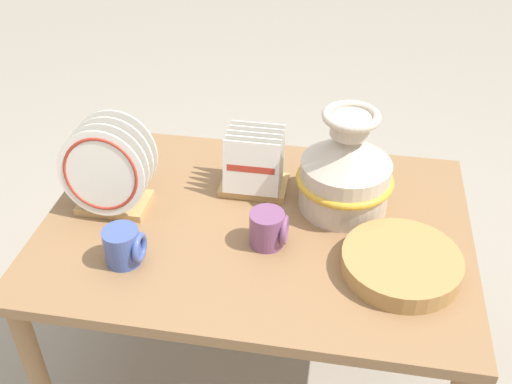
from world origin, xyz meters
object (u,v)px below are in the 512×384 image
object	(u,v)px
dish_rack_round_plates	(109,173)
mug_plum_glaze	(269,229)
dish_rack_square_plates	(254,169)
mug_cobalt_glaze	(124,246)
ceramic_vase	(346,169)
wicker_charger_stack	(401,263)

from	to	relation	value
dish_rack_round_plates	mug_plum_glaze	xyz separation A→B (m)	(0.48, -0.08, -0.07)
dish_rack_round_plates	mug_plum_glaze	bearing A→B (deg)	-9.59
dish_rack_square_plates	mug_cobalt_glaze	world-z (taller)	dish_rack_square_plates
mug_cobalt_glaze	dish_rack_square_plates	bearing A→B (deg)	54.21
ceramic_vase	wicker_charger_stack	size ratio (longest dim) A/B	1.01
mug_plum_glaze	mug_cobalt_glaze	world-z (taller)	same
dish_rack_round_plates	mug_cobalt_glaze	xyz separation A→B (m)	(0.12, -0.22, -0.07)
dish_rack_round_plates	dish_rack_square_plates	bearing A→B (deg)	23.28
dish_rack_round_plates	ceramic_vase	bearing A→B (deg)	10.66
mug_plum_glaze	dish_rack_round_plates	bearing A→B (deg)	170.41
wicker_charger_stack	mug_plum_glaze	bearing A→B (deg)	171.91
dish_rack_square_plates	wicker_charger_stack	bearing A→B (deg)	-34.39
wicker_charger_stack	mug_plum_glaze	size ratio (longest dim) A/B	2.97
ceramic_vase	mug_cobalt_glaze	xyz separation A→B (m)	(-0.56, -0.35, -0.08)
wicker_charger_stack	mug_cobalt_glaze	size ratio (longest dim) A/B	2.97
dish_rack_square_plates	mug_plum_glaze	distance (m)	0.27
wicker_charger_stack	ceramic_vase	bearing A→B (deg)	122.73
dish_rack_square_plates	wicker_charger_stack	world-z (taller)	dish_rack_square_plates
dish_rack_square_plates	mug_plum_glaze	world-z (taller)	dish_rack_square_plates
dish_rack_round_plates	wicker_charger_stack	world-z (taller)	dish_rack_round_plates
ceramic_vase	dish_rack_round_plates	size ratio (longest dim) A/B	1.13
dish_rack_round_plates	wicker_charger_stack	size ratio (longest dim) A/B	0.90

